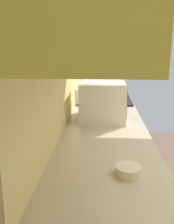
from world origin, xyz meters
TOP-DOWN VIEW (x-y plane):
  - wall_back at (0.00, 1.55)m, footprint 3.73×0.12m
  - oven_range at (1.42, 1.16)m, footprint 0.67×0.67m
  - microwave at (0.62, 1.19)m, footprint 0.49×0.40m
  - bowl at (-0.41, 1.05)m, footprint 0.13×0.13m

SIDE VIEW (x-z plane):
  - oven_range at x=1.42m, z-range -0.07..1.00m
  - bowl at x=-0.41m, z-range 0.90..0.94m
  - microwave at x=0.62m, z-range 0.89..1.22m
  - wall_back at x=0.00m, z-range 0.00..2.67m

